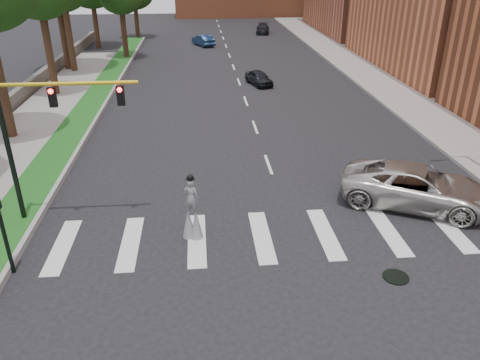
{
  "coord_description": "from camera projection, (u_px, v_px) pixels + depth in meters",
  "views": [
    {
      "loc": [
        -3.56,
        -14.58,
        10.1
      ],
      "look_at": [
        -2.0,
        2.72,
        1.7
      ],
      "focal_mm": 35.0,
      "sensor_mm": 36.0,
      "label": 1
    }
  ],
  "objects": [
    {
      "name": "ground_plane",
      "position": [
        299.0,
        249.0,
        17.76
      ],
      "size": [
        160.0,
        160.0,
        0.0
      ],
      "primitive_type": "plane",
      "color": "black",
      "rests_on": "ground"
    },
    {
      "name": "secondary_signal",
      "position": [
        2.0,
        225.0,
        15.63
      ],
      "size": [
        0.25,
        0.21,
        3.23
      ],
      "color": "black",
      "rests_on": "ground"
    },
    {
      "name": "traffic_signal",
      "position": [
        37.0,
        127.0,
        17.85
      ],
      "size": [
        5.3,
        0.23,
        6.2
      ],
      "color": "black",
      "rests_on": "ground"
    },
    {
      "name": "stilt_performer",
      "position": [
        192.0,
        215.0,
        18.08
      ],
      "size": [
        0.82,
        0.63,
        2.74
      ],
      "rotation": [
        0.0,
        0.0,
        2.79
      ],
      "color": "#342115",
      "rests_on": "ground"
    },
    {
      "name": "grass_median",
      "position": [
        92.0,
        103.0,
        34.71
      ],
      "size": [
        2.0,
        60.0,
        0.25
      ],
      "primitive_type": "cube",
      "color": "#164F18",
      "rests_on": "ground"
    },
    {
      "name": "car_near",
      "position": [
        259.0,
        78.0,
        39.89
      ],
      "size": [
        2.38,
        3.79,
        1.2
      ],
      "primitive_type": "imported",
      "rotation": [
        0.0,
        0.0,
        0.29
      ],
      "color": "black",
      "rests_on": "ground"
    },
    {
      "name": "stone_wall",
      "position": [
        23.0,
        92.0,
        35.87
      ],
      "size": [
        0.5,
        56.0,
        1.1
      ],
      "primitive_type": "cube",
      "color": "#545048",
      "rests_on": "ground"
    },
    {
      "name": "car_mid",
      "position": [
        203.0,
        40.0,
        57.08
      ],
      "size": [
        2.94,
        4.25,
        1.33
      ],
      "primitive_type": "imported",
      "rotation": [
        0.0,
        0.0,
        3.56
      ],
      "color": "navy",
      "rests_on": "ground"
    },
    {
      "name": "sidewalk_left",
      "position": [
        0.0,
        158.0,
        25.51
      ],
      "size": [
        4.0,
        60.0,
        0.18
      ],
      "primitive_type": "cube",
      "color": "gray",
      "rests_on": "ground"
    },
    {
      "name": "median_curb",
      "position": [
        106.0,
        103.0,
        34.78
      ],
      "size": [
        0.2,
        60.0,
        0.28
      ],
      "primitive_type": "cube",
      "color": "gray",
      "rests_on": "ground"
    },
    {
      "name": "sidewalk_right",
      "position": [
        381.0,
        81.0,
        41.15
      ],
      "size": [
        5.0,
        90.0,
        0.18
      ],
      "primitive_type": "cube",
      "color": "gray",
      "rests_on": "ground"
    },
    {
      "name": "manhole",
      "position": [
        396.0,
        277.0,
        16.2
      ],
      "size": [
        0.9,
        0.9,
        0.04
      ],
      "primitive_type": "cylinder",
      "color": "black",
      "rests_on": "ground"
    },
    {
      "name": "car_far",
      "position": [
        263.0,
        29.0,
        65.97
      ],
      "size": [
        2.44,
        4.62,
        1.27
      ],
      "primitive_type": "imported",
      "rotation": [
        0.0,
        0.0,
        -0.15
      ],
      "color": "black",
      "rests_on": "ground"
    },
    {
      "name": "suv_crossing",
      "position": [
        417.0,
        187.0,
        20.53
      ],
      "size": [
        7.12,
        5.54,
        1.8
      ],
      "primitive_type": "imported",
      "rotation": [
        0.0,
        0.0,
        1.11
      ],
      "color": "#B8B5AE",
      "rests_on": "ground"
    }
  ]
}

